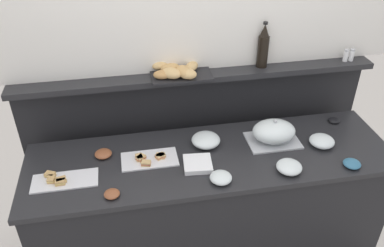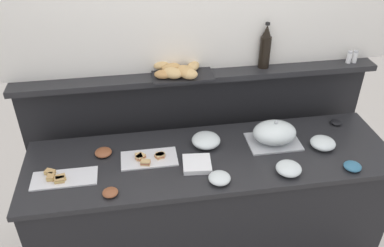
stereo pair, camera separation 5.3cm
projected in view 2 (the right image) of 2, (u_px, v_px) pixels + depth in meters
name	position (u px, v px, depth m)	size (l,w,h in m)	color
ground_plane	(195.00, 198.00, 3.55)	(12.00, 12.00, 0.00)	slate
buffet_counter	(210.00, 209.00, 2.80)	(2.32, 0.68, 0.93)	black
back_ledge_unit	(197.00, 141.00, 3.11)	(2.48, 0.22, 1.29)	black
sandwich_platter_front	(62.00, 178.00, 2.36)	(0.38, 0.16, 0.04)	silver
sandwich_platter_rear	(149.00, 158.00, 2.51)	(0.35, 0.19, 0.04)	silver
serving_cloche	(274.00, 133.00, 2.62)	(0.34, 0.24, 0.17)	#B7BABF
glass_bowl_large	(206.00, 141.00, 2.62)	(0.19, 0.19, 0.07)	silver
glass_bowl_medium	(219.00, 178.00, 2.33)	(0.13, 0.13, 0.05)	silver
glass_bowl_small	(323.00, 143.00, 2.61)	(0.16, 0.16, 0.06)	silver
glass_bowl_extra	(289.00, 169.00, 2.40)	(0.15, 0.15, 0.06)	silver
condiment_bowl_cream	(110.00, 192.00, 2.25)	(0.09, 0.09, 0.03)	brown
condiment_bowl_red	(336.00, 122.00, 2.84)	(0.08, 0.08, 0.03)	black
condiment_bowl_dark	(103.00, 152.00, 2.54)	(0.11, 0.11, 0.04)	brown
condiment_bowl_teal	(353.00, 166.00, 2.43)	(0.11, 0.11, 0.04)	teal
napkin_stack	(197.00, 164.00, 2.45)	(0.17, 0.17, 0.03)	white
wine_bottle_dark	(265.00, 48.00, 2.71)	(0.08, 0.08, 0.32)	black
salt_shaker	(349.00, 57.00, 2.82)	(0.03, 0.03, 0.09)	white
pepper_shaker	(355.00, 57.00, 2.82)	(0.03, 0.03, 0.09)	white
bread_basket	(178.00, 71.00, 2.65)	(0.40, 0.32, 0.08)	black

